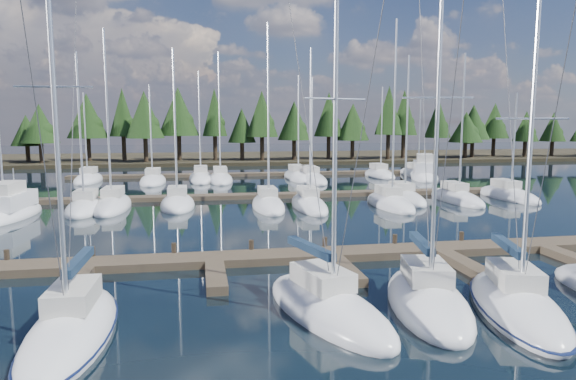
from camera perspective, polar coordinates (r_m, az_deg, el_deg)
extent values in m
plane|color=black|center=(38.66, 0.16, -2.99)|extent=(260.00, 260.00, 0.00)
cube|color=#2B2518|center=(97.88, -5.99, 3.56)|extent=(220.00, 30.00, 0.60)
cube|color=#4A3E2E|center=(27.16, 4.62, -7.14)|extent=(44.00, 2.00, 0.40)
cube|color=#4A3E2E|center=(24.06, -22.66, -9.66)|extent=(0.90, 4.00, 0.40)
cube|color=#4A3E2E|center=(23.46, -8.02, -9.57)|extent=(0.90, 4.00, 0.40)
cube|color=#4A3E2E|center=(24.38, 6.40, -8.89)|extent=(0.90, 4.00, 0.40)
cube|color=#4A3E2E|center=(26.64, 19.01, -7.83)|extent=(0.90, 4.00, 0.40)
cube|color=#4A3E2E|center=(29.96, 29.18, -6.70)|extent=(0.90, 4.00, 0.40)
cylinder|color=#2F251A|center=(28.81, -28.76, -6.70)|extent=(0.26, 0.26, 0.90)
cylinder|color=#2F251A|center=(27.77, -20.87, -6.77)|extent=(0.26, 0.26, 0.90)
cylinder|color=#2F251A|center=(27.28, -12.54, -6.70)|extent=(0.26, 0.26, 0.90)
cylinder|color=#2F251A|center=(27.37, -4.10, -6.48)|extent=(0.26, 0.26, 0.90)
cylinder|color=#2F251A|center=(28.04, 4.11, -6.14)|extent=(0.26, 0.26, 0.90)
cylinder|color=#2F251A|center=(29.24, 11.77, -5.71)|extent=(0.26, 0.26, 0.90)
cylinder|color=#2F251A|center=(30.92, 18.71, -5.23)|extent=(0.26, 0.26, 0.90)
cylinder|color=#2F251A|center=(33.01, 24.84, -4.74)|extent=(0.26, 0.26, 0.90)
cube|color=#4A3E2E|center=(48.38, -1.91, -0.61)|extent=(50.00, 1.80, 0.40)
cube|color=#4A3E2E|center=(68.10, -4.25, 1.75)|extent=(46.00, 1.80, 0.40)
ellipsoid|color=silver|center=(18.92, -22.89, -14.56)|extent=(2.70, 7.87, 1.90)
cube|color=beige|center=(18.88, -22.79, -10.74)|extent=(1.44, 2.53, 0.70)
cylinder|color=silver|center=(17.23, -24.48, 8.25)|extent=(0.16, 0.16, 12.99)
cylinder|color=silver|center=(19.54, -22.23, -7.80)|extent=(0.20, 3.44, 0.12)
cube|color=#15263B|center=(19.50, -22.25, -7.37)|extent=(0.43, 3.29, 0.30)
cylinder|color=silver|center=(17.26, -24.60, 10.40)|extent=(2.27, 0.12, 0.07)
cylinder|color=#3F3F44|center=(15.62, -26.13, 7.74)|extent=(0.11, 3.39, 13.30)
cylinder|color=#3F3F44|center=(19.23, -22.77, 7.75)|extent=(0.13, 4.17, 13.30)
ellipsoid|color=#0B1437|center=(18.90, -22.91, -14.36)|extent=(2.81, 8.18, 0.18)
ellipsoid|color=silver|center=(19.50, 4.40, -13.30)|extent=(4.78, 8.34, 1.90)
cube|color=beige|center=(19.43, 3.84, -9.63)|extent=(2.12, 2.84, 0.70)
cylinder|color=silver|center=(17.88, 5.28, 8.06)|extent=(0.20, 0.20, 12.50)
cylinder|color=silver|center=(20.02, 2.50, -6.86)|extent=(1.08, 3.37, 0.12)
cube|color=#15263B|center=(19.98, 2.50, -6.45)|extent=(1.26, 3.29, 0.30)
cylinder|color=silver|center=(17.90, 5.31, 10.06)|extent=(2.34, 0.74, 0.07)
cylinder|color=#3F3F44|center=(16.45, 8.38, 7.53)|extent=(0.98, 3.30, 12.81)
cylinder|color=#3F3F44|center=(19.70, 2.08, 7.60)|extent=(1.20, 4.06, 12.81)
ellipsoid|color=silver|center=(20.82, 15.24, -12.17)|extent=(4.26, 7.98, 1.90)
cube|color=beige|center=(20.80, 15.11, -8.71)|extent=(2.00, 2.68, 0.70)
cylinder|color=silver|center=(19.26, 16.25, 7.93)|extent=(0.19, 0.19, 12.62)
cylinder|color=silver|center=(21.47, 14.62, -6.11)|extent=(0.78, 3.29, 0.12)
cube|color=#15263B|center=(21.43, 14.63, -5.72)|extent=(0.98, 3.19, 0.30)
cylinder|color=silver|center=(19.28, 16.32, 9.81)|extent=(2.49, 0.57, 0.07)
cylinder|color=#3F3F44|center=(17.69, 17.57, 7.46)|extent=(0.68, 3.22, 12.93)
cylinder|color=#3F3F44|center=(21.21, 14.87, 7.52)|extent=(0.83, 3.97, 12.93)
ellipsoid|color=silver|center=(21.45, 24.03, -11.98)|extent=(4.73, 8.32, 1.90)
cube|color=beige|center=(21.45, 23.87, -8.61)|extent=(2.11, 2.83, 0.70)
cylinder|color=silver|center=(19.93, 25.39, 5.55)|extent=(0.20, 0.20, 11.28)
cylinder|color=silver|center=(22.14, 23.22, -6.08)|extent=(1.06, 3.37, 0.12)
cube|color=#15263B|center=(22.10, 23.24, -5.70)|extent=(1.23, 3.28, 0.30)
cylinder|color=silver|center=(19.92, 25.48, 7.17)|extent=(2.36, 0.73, 0.07)
cylinder|color=#3F3F44|center=(18.34, 27.12, 4.87)|extent=(0.96, 3.30, 11.59)
cylinder|color=#3F3F44|center=(21.91, 23.55, 5.38)|extent=(1.17, 4.06, 11.59)
ellipsoid|color=#0B1437|center=(21.43, 24.04, -11.80)|extent=(4.92, 8.66, 0.18)
ellipsoid|color=silver|center=(47.42, -28.81, -1.78)|extent=(2.60, 7.78, 1.90)
cube|color=beige|center=(47.63, -28.76, -0.28)|extent=(1.43, 2.49, 0.70)
ellipsoid|color=silver|center=(43.86, -21.59, -2.06)|extent=(2.77, 7.18, 1.90)
cube|color=beige|center=(44.03, -21.58, -0.45)|extent=(1.52, 2.30, 0.70)
cylinder|color=silver|center=(42.95, -22.12, 6.52)|extent=(0.16, 0.16, 11.43)
ellipsoid|color=silver|center=(44.71, -18.90, -1.76)|extent=(2.76, 9.19, 1.90)
cube|color=beige|center=(44.98, -18.88, -0.16)|extent=(1.52, 2.94, 0.70)
cylinder|color=silver|center=(43.71, -19.42, 7.92)|extent=(0.16, 0.16, 13.34)
ellipsoid|color=silver|center=(43.93, -12.17, -1.68)|extent=(2.82, 7.36, 1.90)
cube|color=beige|center=(44.12, -12.20, -0.07)|extent=(1.55, 2.35, 0.70)
cylinder|color=silver|center=(43.01, -12.45, 7.23)|extent=(0.16, 0.16, 11.92)
ellipsoid|color=silver|center=(42.51, -2.22, -1.82)|extent=(2.52, 8.20, 1.90)
cube|color=beige|center=(42.74, -2.30, -0.15)|extent=(1.38, 2.62, 0.70)
cylinder|color=silver|center=(41.54, -2.20, 8.70)|extent=(0.16, 0.16, 13.81)
ellipsoid|color=silver|center=(42.61, 2.34, -1.80)|extent=(2.46, 8.88, 1.90)
cube|color=beige|center=(42.86, 2.23, -0.12)|extent=(1.35, 2.84, 0.70)
cylinder|color=silver|center=(41.61, 2.53, 7.40)|extent=(0.16, 0.16, 11.92)
ellipsoid|color=silver|center=(44.12, 11.25, -1.62)|extent=(2.69, 8.73, 1.90)
cube|color=beige|center=(44.35, 11.09, 0.00)|extent=(1.48, 2.79, 0.70)
cylinder|color=silver|center=(43.17, 11.73, 8.81)|extent=(0.16, 0.16, 14.26)
ellipsoid|color=silver|center=(47.24, 12.66, -1.05)|extent=(2.81, 7.98, 1.90)
cube|color=beige|center=(47.44, 12.51, 0.45)|extent=(1.55, 2.55, 0.70)
cylinder|color=silver|center=(46.36, 13.09, 7.14)|extent=(0.16, 0.16, 11.78)
ellipsoid|color=silver|center=(48.49, 18.20, -1.03)|extent=(2.43, 8.79, 1.90)
cube|color=beige|center=(48.72, 18.02, 0.44)|extent=(1.34, 2.81, 0.70)
cylinder|color=silver|center=(47.61, 18.79, 7.05)|extent=(0.16, 0.16, 11.96)
ellipsoid|color=silver|center=(52.11, 23.25, -0.69)|extent=(2.60, 9.04, 1.90)
cube|color=beige|center=(52.34, 23.05, 0.68)|extent=(1.43, 2.89, 0.70)
cylinder|color=silver|center=(51.29, 23.83, 4.99)|extent=(0.16, 0.16, 8.69)
ellipsoid|color=silver|center=(65.78, -21.28, 1.01)|extent=(2.89, 8.75, 1.90)
cube|color=beige|center=(66.09, -21.26, 2.08)|extent=(1.59, 2.80, 0.70)
cylinder|color=silver|center=(65.00, -21.59, 5.86)|extent=(0.16, 0.16, 9.48)
ellipsoid|color=silver|center=(61.94, -14.77, 0.90)|extent=(2.92, 8.76, 1.90)
cube|color=beige|center=(62.26, -14.78, 2.04)|extent=(1.61, 2.80, 0.70)
cylinder|color=silver|center=(61.13, -15.00, 6.43)|extent=(0.16, 0.16, 10.28)
ellipsoid|color=silver|center=(63.74, -9.66, 1.22)|extent=(2.89, 10.61, 1.90)
cube|color=beige|center=(64.14, -9.68, 2.34)|extent=(1.59, 3.40, 0.70)
cylinder|color=silver|center=(62.83, -9.79, 7.42)|extent=(0.16, 0.16, 12.07)
ellipsoid|color=silver|center=(62.26, -7.52, 1.12)|extent=(2.88, 9.46, 1.90)
cube|color=beige|center=(62.61, -7.55, 2.25)|extent=(1.58, 3.03, 0.70)
cylinder|color=silver|center=(61.41, -7.63, 8.45)|extent=(0.16, 0.16, 14.18)
ellipsoid|color=silver|center=(64.40, 1.07, 1.39)|extent=(2.90, 10.70, 1.90)
cube|color=beige|center=(64.81, 0.98, 2.50)|extent=(1.59, 3.42, 0.70)
cylinder|color=silver|center=(63.50, 1.17, 7.37)|extent=(0.16, 0.16, 11.72)
ellipsoid|color=silver|center=(62.68, 2.53, 1.22)|extent=(2.99, 11.99, 1.90)
cube|color=beige|center=(63.14, 2.42, 2.36)|extent=(1.64, 3.84, 0.70)
cylinder|color=silver|center=(61.71, 2.69, 7.17)|extent=(0.16, 0.16, 11.32)
ellipsoid|color=silver|center=(67.81, 10.13, 1.59)|extent=(2.99, 8.01, 1.90)
cube|color=beige|center=(68.07, 10.04, 2.63)|extent=(1.64, 2.56, 0.70)
cylinder|color=silver|center=(67.08, 10.37, 6.74)|extent=(0.16, 0.16, 10.50)
ellipsoid|color=silver|center=(69.85, 14.09, 1.65)|extent=(2.75, 9.68, 1.90)
cube|color=beige|center=(70.18, 13.97, 2.66)|extent=(1.51, 3.10, 0.70)
cylinder|color=silver|center=(69.08, 14.40, 6.08)|extent=(0.16, 0.16, 9.14)
ellipsoid|color=silver|center=(43.73, -28.42, -2.54)|extent=(3.78, 9.04, 1.76)
cube|color=silver|center=(43.56, -28.51, -1.02)|extent=(2.66, 5.03, 1.17)
cube|color=beige|center=(43.04, -28.83, 0.18)|extent=(1.91, 3.22, 0.88)
cylinder|color=silver|center=(44.18, -28.18, 1.15)|extent=(0.09, 0.09, 1.56)
ellipsoid|color=silver|center=(67.20, 14.89, 1.35)|extent=(6.75, 10.68, 2.03)
cube|color=silver|center=(67.07, 14.93, 2.51)|extent=(4.34, 6.11, 1.35)
cube|color=beige|center=(66.48, 14.99, 3.44)|extent=(2.99, 3.98, 1.01)
cylinder|color=silver|center=(67.95, 14.92, 4.10)|extent=(0.10, 0.10, 1.80)
cylinder|color=black|center=(95.12, -26.93, 3.63)|extent=(0.70, 0.70, 2.60)
cone|color=black|center=(94.99, -27.07, 5.93)|extent=(5.00, 5.00, 5.05)
ellipsoid|color=black|center=(94.87, -26.74, 5.25)|extent=(3.00, 3.00, 3.00)
cylinder|color=black|center=(91.20, -25.72, 3.75)|extent=(0.70, 0.70, 3.16)
cone|color=black|center=(91.07, -25.88, 6.67)|extent=(5.85, 5.85, 6.15)
ellipsoid|color=black|center=(90.95, -25.53, 5.80)|extent=(3.51, 3.51, 3.51)
cylinder|color=black|center=(92.68, -21.26, 4.23)|extent=(0.70, 0.70, 3.80)
cone|color=black|center=(92.57, -21.43, 7.69)|extent=(6.64, 6.64, 7.40)
ellipsoid|color=black|center=(92.47, -21.07, 6.66)|extent=(3.98, 3.98, 3.98)
cylinder|color=black|center=(90.88, -17.75, 4.42)|extent=(0.70, 0.70, 4.10)
cone|color=black|center=(90.79, -17.91, 8.22)|extent=(4.47, 4.47, 7.97)
ellipsoid|color=black|center=(90.71, -17.55, 7.09)|extent=(2.68, 2.68, 2.68)
cylinder|color=black|center=(86.76, -15.52, 4.30)|extent=(0.70, 0.70, 3.89)
cone|color=black|center=(86.65, -15.66, 8.08)|extent=(6.14, 6.14, 7.56)
ellipsoid|color=black|center=(86.59, -15.28, 6.95)|extent=(3.68, 3.68, 3.68)
cylinder|color=black|center=(89.98, -11.98, 4.61)|extent=(0.70, 0.70, 4.18)
cone|color=black|center=(89.89, -12.09, 8.53)|extent=(6.90, 6.90, 8.12)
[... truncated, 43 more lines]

